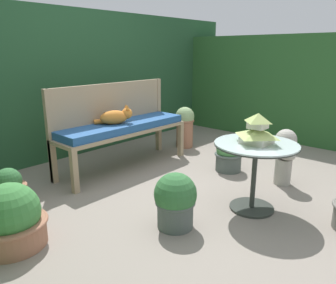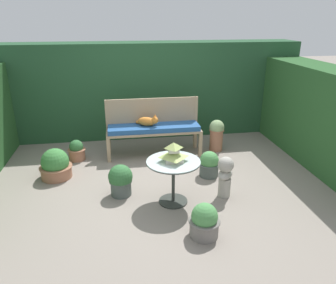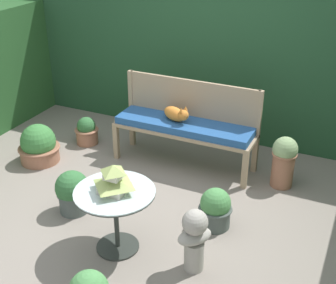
{
  "view_description": "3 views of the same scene",
  "coord_description": "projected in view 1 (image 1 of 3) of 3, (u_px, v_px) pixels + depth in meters",
  "views": [
    {
      "loc": [
        -2.36,
        -1.89,
        1.38
      ],
      "look_at": [
        -0.05,
        0.2,
        0.5
      ],
      "focal_mm": 35.0,
      "sensor_mm": 36.0,
      "label": 1
    },
    {
      "loc": [
        -0.55,
        -4.48,
        2.39
      ],
      "look_at": [
        0.25,
        0.53,
        0.42
      ],
      "focal_mm": 35.0,
      "sensor_mm": 36.0,
      "label": 2
    },
    {
      "loc": [
        1.98,
        -3.53,
        2.82
      ],
      "look_at": [
        0.19,
        0.33,
        0.65
      ],
      "focal_mm": 50.0,
      "sensor_mm": 36.0,
      "label": 3
    }
  ],
  "objects": [
    {
      "name": "foliage_hedge_back",
      "position": [
        59.0,
        83.0,
        4.49
      ],
      "size": [
        6.4,
        0.74,
        1.9
      ],
      "primitive_type": "cube",
      "color": "#234C2D",
      "rests_on": "ground"
    },
    {
      "name": "potted_plant_path_edge",
      "position": [
        175.0,
        200.0,
        2.59
      ],
      "size": [
        0.34,
        0.34,
        0.46
      ],
      "color": "#4C5651",
      "rests_on": "ground"
    },
    {
      "name": "pagoda_birdhouse",
      "position": [
        257.0,
        131.0,
        2.76
      ],
      "size": [
        0.3,
        0.3,
        0.26
      ],
      "color": "beige",
      "rests_on": "patio_table"
    },
    {
      "name": "potted_plant_table_near",
      "position": [
        9.0,
        189.0,
        2.95
      ],
      "size": [
        0.31,
        0.31,
        0.37
      ],
      "color": "#9E664C",
      "rests_on": "ground"
    },
    {
      "name": "garden_bust",
      "position": [
        285.0,
        154.0,
        3.41
      ],
      "size": [
        0.33,
        0.35,
        0.6
      ],
      "rotation": [
        0.0,
        0.0,
        0.92
      ],
      "color": "#A39E93",
      "rests_on": "ground"
    },
    {
      "name": "foliage_hedge_right",
      "position": [
        293.0,
        88.0,
        5.19
      ],
      "size": [
        0.7,
        3.5,
        1.61
      ],
      "primitive_type": "cube",
      "color": "#285628",
      "rests_on": "ground"
    },
    {
      "name": "garden_bench",
      "position": [
        123.0,
        129.0,
        3.86
      ],
      "size": [
        1.69,
        0.47,
        0.56
      ],
      "color": "tan",
      "rests_on": "ground"
    },
    {
      "name": "ground",
      "position": [
        186.0,
        193.0,
        3.28
      ],
      "size": [
        30.0,
        30.0,
        0.0
      ],
      "primitive_type": "plane",
      "color": "gray"
    },
    {
      "name": "potted_plant_patio_mid",
      "position": [
        185.0,
        125.0,
        4.76
      ],
      "size": [
        0.28,
        0.28,
        0.59
      ],
      "color": "#9E664C",
      "rests_on": "ground"
    },
    {
      "name": "bench_backrest",
      "position": [
        111.0,
        106.0,
        3.93
      ],
      "size": [
        1.69,
        0.06,
        1.0
      ],
      "color": "tan",
      "rests_on": "ground"
    },
    {
      "name": "potted_plant_bench_left",
      "position": [
        229.0,
        154.0,
        3.84
      ],
      "size": [
        0.33,
        0.33,
        0.41
      ],
      "color": "#4C5651",
      "rests_on": "ground"
    },
    {
      "name": "cat",
      "position": [
        116.0,
        117.0,
        3.74
      ],
      "size": [
        0.38,
        0.32,
        0.22
      ],
      "rotation": [
        0.0,
        0.0,
        -0.44
      ],
      "color": "orange",
      "rests_on": "garden_bench"
    },
    {
      "name": "patio_table",
      "position": [
        255.0,
        158.0,
        2.82
      ],
      "size": [
        0.72,
        0.72,
        0.61
      ],
      "color": "#2D332D",
      "rests_on": "ground"
    },
    {
      "name": "potted_plant_table_far",
      "position": [
        11.0,
        220.0,
        2.35
      ],
      "size": [
        0.51,
        0.51,
        0.48
      ],
      "color": "#9E664C",
      "rests_on": "ground"
    }
  ]
}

